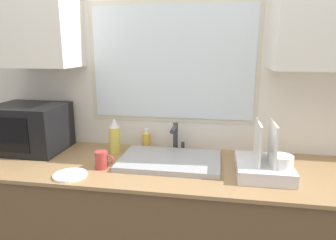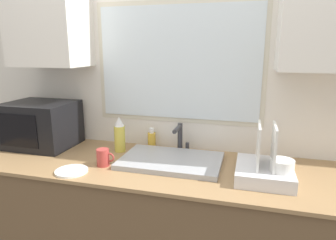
{
  "view_description": "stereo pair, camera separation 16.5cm",
  "coord_description": "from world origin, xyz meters",
  "px_view_note": "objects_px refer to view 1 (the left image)",
  "views": [
    {
      "loc": [
        0.3,
        -1.29,
        1.57
      ],
      "look_at": [
        0.03,
        0.3,
        1.19
      ],
      "focal_mm": 32.0,
      "sensor_mm": 36.0,
      "label": 1
    },
    {
      "loc": [
        0.47,
        -1.25,
        1.57
      ],
      "look_at": [
        0.03,
        0.3,
        1.19
      ],
      "focal_mm": 32.0,
      "sensor_mm": 36.0,
      "label": 2
    }
  ],
  "objects_px": {
    "dish_rack": "(265,164)",
    "spray_bottle": "(115,136)",
    "soap_bottle": "(146,140)",
    "mug_near_sink": "(102,160)",
    "faucet": "(176,135)",
    "microwave": "(30,128)"
  },
  "relations": [
    {
      "from": "dish_rack",
      "to": "soap_bottle",
      "type": "relative_size",
      "value": 2.43
    },
    {
      "from": "dish_rack",
      "to": "soap_bottle",
      "type": "xyz_separation_m",
      "value": [
        -0.73,
        0.32,
        -0.0
      ]
    },
    {
      "from": "mug_near_sink",
      "to": "soap_bottle",
      "type": "bearing_deg",
      "value": 66.17
    },
    {
      "from": "soap_bottle",
      "to": "mug_near_sink",
      "type": "xyz_separation_m",
      "value": [
        -0.17,
        -0.38,
        -0.01
      ]
    },
    {
      "from": "microwave",
      "to": "spray_bottle",
      "type": "relative_size",
      "value": 1.93
    },
    {
      "from": "dish_rack",
      "to": "mug_near_sink",
      "type": "bearing_deg",
      "value": -175.98
    },
    {
      "from": "faucet",
      "to": "spray_bottle",
      "type": "height_order",
      "value": "spray_bottle"
    },
    {
      "from": "microwave",
      "to": "mug_near_sink",
      "type": "xyz_separation_m",
      "value": [
        0.59,
        -0.22,
        -0.1
      ]
    },
    {
      "from": "microwave",
      "to": "dish_rack",
      "type": "relative_size",
      "value": 1.33
    },
    {
      "from": "spray_bottle",
      "to": "mug_near_sink",
      "type": "height_order",
      "value": "spray_bottle"
    },
    {
      "from": "dish_rack",
      "to": "spray_bottle",
      "type": "xyz_separation_m",
      "value": [
        -0.91,
        0.2,
        0.05
      ]
    },
    {
      "from": "mug_near_sink",
      "to": "faucet",
      "type": "bearing_deg",
      "value": 43.02
    },
    {
      "from": "dish_rack",
      "to": "faucet",
      "type": "bearing_deg",
      "value": 151.64
    },
    {
      "from": "faucet",
      "to": "mug_near_sink",
      "type": "bearing_deg",
      "value": -136.98
    },
    {
      "from": "microwave",
      "to": "soap_bottle",
      "type": "relative_size",
      "value": 3.22
    },
    {
      "from": "faucet",
      "to": "soap_bottle",
      "type": "xyz_separation_m",
      "value": [
        -0.21,
        0.03,
        -0.05
      ]
    },
    {
      "from": "faucet",
      "to": "microwave",
      "type": "relative_size",
      "value": 0.42
    },
    {
      "from": "faucet",
      "to": "microwave",
      "type": "xyz_separation_m",
      "value": [
        -0.96,
        -0.12,
        0.04
      ]
    },
    {
      "from": "dish_rack",
      "to": "soap_bottle",
      "type": "distance_m",
      "value": 0.8
    },
    {
      "from": "faucet",
      "to": "mug_near_sink",
      "type": "relative_size",
      "value": 1.73
    },
    {
      "from": "microwave",
      "to": "spray_bottle",
      "type": "distance_m",
      "value": 0.58
    },
    {
      "from": "faucet",
      "to": "soap_bottle",
      "type": "height_order",
      "value": "faucet"
    }
  ]
}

